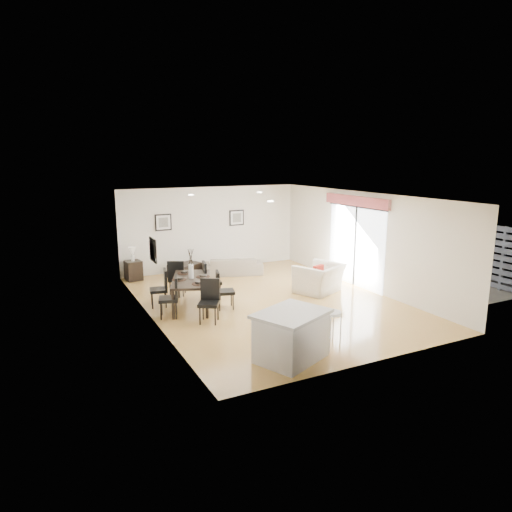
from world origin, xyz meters
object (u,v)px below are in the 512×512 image
side_table (134,271)px  coffee_table (185,270)px  bar_stool (332,317)px  dining_chair_head (209,298)px  dining_chair_foot (177,276)px  dining_chair_wfar (162,286)px  dining_table (191,281)px  dining_chair_wnear (172,295)px  sofa (232,266)px  kitchen_island (291,336)px  dining_chair_enear (222,288)px  dining_chair_efar (209,278)px  armchair (319,278)px

side_table → coffee_table: bearing=-9.0°
bar_stool → coffee_table: bearing=96.5°
dining_chair_head → dining_chair_foot: dining_chair_head is taller
dining_chair_wfar → dining_table: bearing=66.8°
coffee_table → dining_chair_wfar: bearing=-143.4°
dining_chair_wnear → side_table: dining_chair_wnear is taller
sofa → kitchen_island: (-1.55, -6.20, 0.19)m
dining_chair_foot → kitchen_island: 4.80m
dining_chair_wfar → dining_chair_enear: bearing=67.0°
coffee_table → bar_stool: bar_stool is taller
kitchen_island → dining_chair_wnear: bearing=88.1°
dining_chair_efar → side_table: bearing=37.6°
sofa → dining_chair_head: size_ratio=1.92×
dining_chair_wnear → dining_chair_foot: size_ratio=1.00×
armchair → dining_chair_wfar: dining_chair_wfar is taller
dining_chair_enear → kitchen_island: bearing=-164.0°
dining_chair_head → kitchen_island: 2.61m
dining_chair_wnear → side_table: 3.72m
dining_chair_efar → dining_chair_head: bearing=171.1°
dining_chair_wnear → kitchen_island: 3.43m
dining_table → dining_chair_enear: size_ratio=2.10×
side_table → dining_chair_foot: bearing=-71.8°
armchair → bar_stool: size_ratio=1.55×
dining_chair_wfar → side_table: size_ratio=1.57×
armchair → dining_chair_efar: (-2.91, 0.78, 0.16)m
armchair → dining_chair_enear: (-2.91, -0.11, 0.14)m
dining_chair_head → coffee_table: bearing=111.4°
dining_chair_foot → side_table: dining_chair_foot is taller
dining_table → coffee_table: 3.13m
side_table → dining_chair_enear: bearing=-69.5°
kitchen_island → bar_stool: 0.92m
dining_chair_efar → coffee_table: bearing=7.6°
armchair → dining_chair_foot: size_ratio=1.23×
bar_stool → dining_chair_wfar: bearing=118.2°
dining_chair_wfar → kitchen_island: size_ratio=0.59×
dining_chair_foot → side_table: (-0.70, 2.13, -0.25)m
dining_chair_foot → bar_stool: dining_chair_foot is taller
dining_chair_wnear → dining_chair_efar: dining_chair_efar is taller
dining_chair_enear → dining_chair_efar: size_ratio=0.95×
dining_chair_wnear → dining_chair_efar: 1.56m
sofa → coffee_table: sofa is taller
armchair → dining_table: 3.56m
sofa → dining_chair_head: (-2.16, -3.66, 0.27)m
coffee_table → side_table: size_ratio=1.66×
side_table → sofa: bearing=-13.2°
side_table → dining_chair_wfar: bearing=-87.8°
dining_chair_efar → dining_chair_wnear: bearing=138.0°
dining_table → dining_chair_head: 1.12m
armchair → bar_stool: 3.89m
dining_chair_efar → bar_stool: 4.21m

